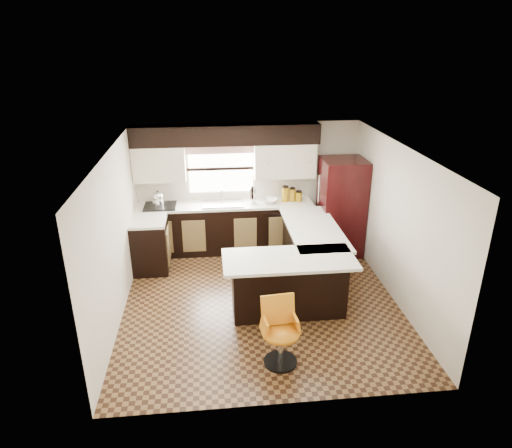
{
  "coord_description": "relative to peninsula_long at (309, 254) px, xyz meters",
  "views": [
    {
      "loc": [
        -0.73,
        -6.14,
        3.88
      ],
      "look_at": [
        -0.02,
        0.45,
        1.12
      ],
      "focal_mm": 32.0,
      "sensor_mm": 36.0,
      "label": 1
    }
  ],
  "objects": [
    {
      "name": "wall_back",
      "position": [
        -0.9,
        1.58,
        0.75
      ],
      "size": [
        4.4,
        0.0,
        4.4
      ],
      "primitive_type": "plane",
      "rotation": [
        1.57,
        0.0,
        0.0
      ],
      "color": "beige",
      "rests_on": "floor"
    },
    {
      "name": "mixing_bowl",
      "position": [
        -0.51,
        1.27,
        0.53
      ],
      "size": [
        0.37,
        0.37,
        0.07
      ],
      "primitive_type": "imported",
      "rotation": [
        0.0,
        0.0,
        -0.41
      ],
      "color": "white",
      "rests_on": "counter_back"
    },
    {
      "name": "cooktop",
      "position": [
        -2.55,
        1.25,
        0.51
      ],
      "size": [
        0.58,
        0.5,
        0.02
      ],
      "primitive_type": "cube",
      "color": "black",
      "rests_on": "counter_back"
    },
    {
      "name": "percolator",
      "position": [
        -0.84,
        1.28,
        0.64
      ],
      "size": [
        0.13,
        0.13,
        0.29
      ],
      "primitive_type": "cylinder",
      "color": "silver",
      "rests_on": "counter_back"
    },
    {
      "name": "wall_front",
      "position": [
        -0.9,
        -2.83,
        0.75
      ],
      "size": [
        4.4,
        0.0,
        4.4
      ],
      "primitive_type": "plane",
      "rotation": [
        -1.57,
        0.0,
        0.0
      ],
      "color": "beige",
      "rests_on": "floor"
    },
    {
      "name": "canister_large",
      "position": [
        -0.21,
        1.3,
        0.63
      ],
      "size": [
        0.13,
        0.13,
        0.27
      ],
      "primitive_type": "cylinder",
      "color": "#9E750D",
      "rests_on": "counter_back"
    },
    {
      "name": "counter_back",
      "position": [
        -1.35,
        1.28,
        0.47
      ],
      "size": [
        3.3,
        0.6,
        0.04
      ],
      "primitive_type": "cube",
      "color": "silver",
      "rests_on": "base_cab_back"
    },
    {
      "name": "counter_pen_long",
      "position": [
        0.05,
        0.0,
        0.47
      ],
      "size": [
        0.84,
        1.95,
        0.04
      ],
      "primitive_type": "cube",
      "color": "silver",
      "rests_on": "peninsula_long"
    },
    {
      "name": "upper_cab_right",
      "position": [
        -0.22,
        1.4,
        1.27
      ],
      "size": [
        1.14,
        0.35,
        0.64
      ],
      "primitive_type": "cube",
      "color": "beige",
      "rests_on": "wall_back"
    },
    {
      "name": "upper_cab_left",
      "position": [
        -2.52,
        1.4,
        1.27
      ],
      "size": [
        0.94,
        0.35,
        0.64
      ],
      "primitive_type": "cube",
      "color": "beige",
      "rests_on": "wall_back"
    },
    {
      "name": "counter_left",
      "position": [
        -2.7,
        0.62,
        0.47
      ],
      "size": [
        0.6,
        0.7,
        0.04
      ],
      "primitive_type": "cube",
      "color": "silver",
      "rests_on": "base_cab_left"
    },
    {
      "name": "soffit",
      "position": [
        -1.3,
        1.4,
        1.77
      ],
      "size": [
        3.4,
        0.35,
        0.36
      ],
      "primitive_type": "cube",
      "color": "black",
      "rests_on": "wall_back"
    },
    {
      "name": "window_pane",
      "position": [
        -1.4,
        1.56,
        1.1
      ],
      "size": [
        1.2,
        0.02,
        0.9
      ],
      "primitive_type": "cube",
      "color": "white",
      "rests_on": "wall_back"
    },
    {
      "name": "base_cab_back",
      "position": [
        -1.35,
        1.28,
        0.0
      ],
      "size": [
        3.3,
        0.6,
        0.9
      ],
      "primitive_type": "cube",
      "color": "black",
      "rests_on": "floor"
    },
    {
      "name": "canister_small",
      "position": [
        0.05,
        1.3,
        0.58
      ],
      "size": [
        0.13,
        0.13,
        0.17
      ],
      "primitive_type": "cylinder",
      "color": "#9E750D",
      "rests_on": "counter_back"
    },
    {
      "name": "sink",
      "position": [
        -1.4,
        1.25,
        0.51
      ],
      "size": [
        0.75,
        0.45,
        0.03
      ],
      "primitive_type": "cube",
      "color": "#B2B2B7",
      "rests_on": "counter_back"
    },
    {
      "name": "bar_chair",
      "position": [
        -0.82,
        -2.13,
        -0.01
      ],
      "size": [
        0.51,
        0.51,
        0.88
      ],
      "primitive_type": null,
      "rotation": [
        0.0,
        0.0,
        0.1
      ],
      "color": "orange",
      "rests_on": "floor"
    },
    {
      "name": "peninsula_long",
      "position": [
        0.0,
        0.0,
        0.0
      ],
      "size": [
        0.6,
        1.95,
        0.9
      ],
      "primitive_type": "cube",
      "color": "black",
      "rests_on": "floor"
    },
    {
      "name": "valance",
      "position": [
        -1.4,
        1.52,
        1.49
      ],
      "size": [
        1.3,
        0.06,
        0.18
      ],
      "primitive_type": "cube",
      "color": "#D19B93",
      "rests_on": "wall_back"
    },
    {
      "name": "kettle",
      "position": [
        -2.57,
        1.26,
        0.66
      ],
      "size": [
        0.21,
        0.21,
        0.29
      ],
      "primitive_type": null,
      "color": "silver",
      "rests_on": "cooktop"
    },
    {
      "name": "peninsula_return",
      "position": [
        -0.53,
        -0.97,
        0.0
      ],
      "size": [
        1.65,
        0.6,
        0.9
      ],
      "primitive_type": "cube",
      "color": "black",
      "rests_on": "floor"
    },
    {
      "name": "counter_pen_return",
      "position": [
        -0.55,
        -1.06,
        0.47
      ],
      "size": [
        1.89,
        0.84,
        0.04
      ],
      "primitive_type": "cube",
      "color": "silver",
      "rests_on": "peninsula_return"
    },
    {
      "name": "refrigerator",
      "position": [
        0.79,
        0.97,
        0.46
      ],
      "size": [
        0.78,
        0.75,
        1.82
      ],
      "primitive_type": "cube",
      "color": "black",
      "rests_on": "floor"
    },
    {
      "name": "wall_left",
      "position": [
        -3.0,
        -0.62,
        0.75
      ],
      "size": [
        0.0,
        4.4,
        4.4
      ],
      "primitive_type": "plane",
      "rotation": [
        1.57,
        0.0,
        1.57
      ],
      "color": "beige",
      "rests_on": "floor"
    },
    {
      "name": "dishwasher",
      "position": [
        -0.35,
        0.99,
        -0.02
      ],
      "size": [
        0.58,
        0.03,
        0.78
      ],
      "primitive_type": "cube",
      "color": "black",
      "rests_on": "floor"
    },
    {
      "name": "floor",
      "position": [
        -0.9,
        -0.62,
        -0.45
      ],
      "size": [
        4.4,
        4.4,
        0.0
      ],
      "primitive_type": "plane",
      "color": "#49301A",
      "rests_on": "ground"
    },
    {
      "name": "wall_right",
      "position": [
        1.2,
        -0.62,
        0.75
      ],
      "size": [
        0.0,
        4.4,
        4.4
      ],
      "primitive_type": "plane",
      "rotation": [
        1.57,
        0.0,
        -1.57
      ],
      "color": "beige",
      "rests_on": "floor"
    },
    {
      "name": "base_cab_left",
      "position": [
        -2.7,
        0.62,
        0.0
      ],
      "size": [
        0.6,
        0.7,
        0.9
      ],
      "primitive_type": "cube",
      "color": "black",
      "rests_on": "floor"
    },
    {
      "name": "ceiling",
      "position": [
        -0.9,
        -0.62,
        1.95
      ],
      "size": [
        4.4,
        4.4,
        0.0
      ],
      "primitive_type": "plane",
      "rotation": [
        3.14,
        0.0,
        0.0
      ],
      "color": "silver",
      "rests_on": "wall_back"
    },
    {
      "name": "canister_med",
      "position": [
        -0.07,
        1.3,
        0.62
      ],
      "size": [
        0.12,
        0.12,
        0.24
      ],
      "primitive_type": "cylinder",
      "color": "#9E750D",
      "rests_on": "counter_back"
    }
  ]
}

